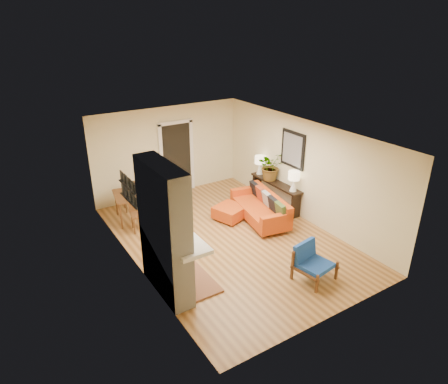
{
  "coord_description": "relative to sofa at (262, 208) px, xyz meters",
  "views": [
    {
      "loc": [
        -4.51,
        -6.96,
        4.88
      ],
      "look_at": [
        0.0,
        0.2,
        1.15
      ],
      "focal_mm": 32.0,
      "sensor_mm": 36.0,
      "label": 1
    }
  ],
  "objects": [
    {
      "name": "room_shell",
      "position": [
        -0.68,
        2.26,
        0.9
      ],
      "size": [
        6.5,
        6.5,
        6.5
      ],
      "color": "#B68246",
      "rests_on": "ground"
    },
    {
      "name": "fireplace",
      "position": [
        -3.29,
        -1.38,
        0.9
      ],
      "size": [
        1.09,
        1.68,
        2.6
      ],
      "color": "white",
      "rests_on": "ground"
    },
    {
      "name": "sofa",
      "position": [
        0.0,
        0.0,
        0.0
      ],
      "size": [
        1.17,
        2.07,
        0.77
      ],
      "color": "silver",
      "rests_on": "ground"
    },
    {
      "name": "ottoman",
      "position": [
        -0.7,
        0.46,
        -0.13
      ],
      "size": [
        0.9,
        0.9,
        0.36
      ],
      "color": "silver",
      "rests_on": "ground"
    },
    {
      "name": "blue_chair",
      "position": [
        -0.7,
        -2.54,
        0.06
      ],
      "size": [
        0.81,
        0.8,
        0.74
      ],
      "color": "brown",
      "rests_on": "ground"
    },
    {
      "name": "dining_table",
      "position": [
        -2.86,
        1.79,
        0.25
      ],
      "size": [
        0.91,
        1.71,
        0.9
      ],
      "color": "brown",
      "rests_on": "ground"
    },
    {
      "name": "console_table",
      "position": [
        0.78,
        0.44,
        0.24
      ],
      "size": [
        0.34,
        1.85,
        0.72
      ],
      "color": "black",
      "rests_on": "ground"
    },
    {
      "name": "lamp_near",
      "position": [
        0.78,
        -0.25,
        0.73
      ],
      "size": [
        0.3,
        0.3,
        0.54
      ],
      "color": "white",
      "rests_on": "console_table"
    },
    {
      "name": "lamp_far",
      "position": [
        0.78,
        1.19,
        0.73
      ],
      "size": [
        0.3,
        0.3,
        0.54
      ],
      "color": "white",
      "rests_on": "console_table"
    },
    {
      "name": "houseplant",
      "position": [
        0.77,
        0.69,
        0.79
      ],
      "size": [
        0.78,
        0.7,
        0.8
      ],
      "primitive_type": "imported",
      "rotation": [
        0.0,
        0.0,
        0.1
      ],
      "color": "#1E5919",
      "rests_on": "console_table"
    }
  ]
}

